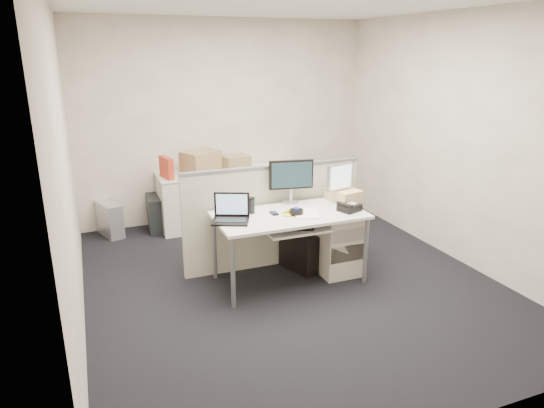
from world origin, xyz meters
name	(u,v)px	position (x,y,z in m)	size (l,w,h in m)	color
floor	(289,280)	(0.00, 0.00, -0.01)	(4.00, 4.50, 0.01)	black
ceiling	(292,0)	(0.00, 0.00, 2.70)	(4.00, 4.50, 0.01)	white
wall_back	(225,122)	(0.00, 2.25, 1.35)	(4.00, 0.02, 2.70)	beige
wall_front	(455,229)	(0.00, -2.25, 1.35)	(4.00, 0.02, 2.70)	beige
wall_left	(65,170)	(-2.00, 0.00, 1.35)	(0.02, 4.50, 2.70)	beige
wall_right	(457,139)	(2.00, 0.00, 1.35)	(0.02, 4.50, 2.70)	beige
desk	(290,220)	(0.00, 0.00, 0.66)	(1.50, 0.75, 0.73)	white
keyboard_tray	(297,230)	(0.00, -0.18, 0.62)	(0.62, 0.32, 0.02)	white
drawer_pedestal	(335,242)	(0.55, 0.05, 0.33)	(0.40, 0.55, 0.65)	beige
cubicle_partition	(273,217)	(0.00, 0.45, 0.55)	(2.00, 0.06, 1.10)	#B6B299
back_counter	(234,197)	(0.00, 1.93, 0.36)	(2.00, 0.60, 0.72)	beige
monitor_main	(291,182)	(0.15, 0.32, 0.96)	(0.47, 0.18, 0.47)	black
monitor_small	(339,183)	(0.65, 0.18, 0.94)	(0.34, 0.17, 0.41)	#B7B7BC
laptop	(230,209)	(-0.62, -0.02, 0.86)	(0.34, 0.26, 0.26)	black
trackball	(296,212)	(0.05, -0.05, 0.76)	(0.14, 0.14, 0.05)	black
desk_phone	(349,208)	(0.60, -0.13, 0.76)	(0.21, 0.17, 0.07)	black
paper_stack	(307,214)	(0.15, -0.08, 0.74)	(0.23, 0.30, 0.01)	white
sticky_pad	(287,215)	(-0.05, -0.04, 0.74)	(0.08, 0.08, 0.01)	gold
travel_mug	(251,206)	(-0.35, 0.16, 0.81)	(0.07, 0.07, 0.15)	black
banana	(288,211)	(0.00, 0.04, 0.75)	(0.17, 0.04, 0.04)	gold
cellphone	(274,213)	(-0.15, 0.05, 0.74)	(0.06, 0.11, 0.02)	black
manila_folders	(344,195)	(0.72, 0.20, 0.79)	(0.26, 0.34, 0.13)	tan
keyboard	(291,227)	(-0.05, -0.14, 0.64)	(0.44, 0.16, 0.02)	black
pc_tower_desk	(299,252)	(0.20, 0.20, 0.21)	(0.18, 0.45, 0.42)	black
pc_tower_spare_dark	(156,213)	(-1.05, 2.03, 0.23)	(0.20, 0.49, 0.46)	black
pc_tower_spare_silver	(110,219)	(-1.63, 2.03, 0.22)	(0.19, 0.46, 0.43)	#B7B7BC
cardboard_box_left	(201,164)	(-0.46, 1.83, 0.89)	(0.45, 0.33, 0.33)	#9B724A
cardboard_box_right	(235,165)	(0.00, 1.81, 0.84)	(0.34, 0.27, 0.25)	#9B724A
red_binder	(166,168)	(-0.90, 1.83, 0.87)	(0.07, 0.31, 0.29)	#B22F1A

